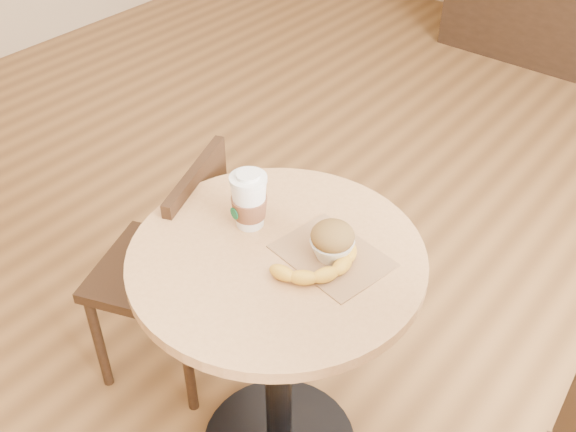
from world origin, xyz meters
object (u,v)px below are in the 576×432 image
object	(u,v)px
coffee_cup	(249,202)
banana	(323,259)
cafe_table	(278,324)
muffin	(332,241)
chair_left	(173,265)

from	to	relation	value
coffee_cup	banana	bearing A→B (deg)	11.45
coffee_cup	banana	xyz separation A→B (m)	(0.22, -0.01, -0.04)
cafe_table	muffin	distance (m)	0.30
cafe_table	coffee_cup	distance (m)	0.32
coffee_cup	banana	world-z (taller)	coffee_cup
cafe_table	muffin	xyz separation A→B (m)	(0.10, 0.07, 0.28)
cafe_table	coffee_cup	bearing A→B (deg)	160.77
chair_left	banana	size ratio (longest dim) A/B	3.31
cafe_table	banana	world-z (taller)	banana
cafe_table	chair_left	distance (m)	0.44
coffee_cup	banana	size ratio (longest dim) A/B	0.60
cafe_table	banana	size ratio (longest dim) A/B	3.15
chair_left	coffee_cup	size ratio (longest dim) A/B	5.51
cafe_table	banana	bearing A→B (deg)	15.99
chair_left	muffin	bearing A→B (deg)	71.37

